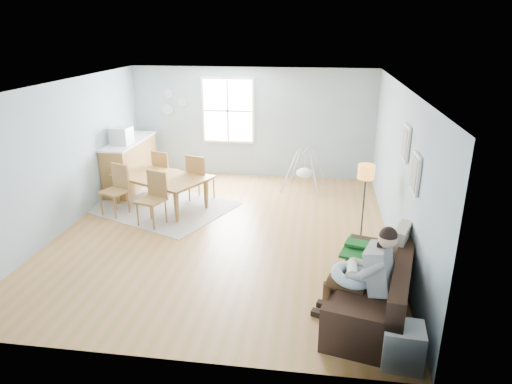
# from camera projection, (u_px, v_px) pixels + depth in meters

# --- Properties ---
(room) EXTENTS (8.40, 9.40, 3.90)m
(room) POSITION_uv_depth(u_px,v_px,m) (222.00, 101.00, 7.69)
(room) COLOR olive
(window) EXTENTS (1.32, 0.08, 1.62)m
(window) POSITION_uv_depth(u_px,v_px,m) (228.00, 111.00, 11.25)
(window) COLOR white
(window) RESTS_ON room
(pictures) EXTENTS (0.05, 1.34, 0.74)m
(pictures) POSITION_uv_depth(u_px,v_px,m) (410.00, 157.00, 6.52)
(pictures) COLOR white
(pictures) RESTS_ON room
(wall_plates) EXTENTS (0.67, 0.02, 0.66)m
(wall_plates) POSITION_uv_depth(u_px,v_px,m) (173.00, 102.00, 11.38)
(wall_plates) COLOR #95ABB3
(wall_plates) RESTS_ON room
(sofa) EXTENTS (1.37, 2.29, 0.87)m
(sofa) POSITION_uv_depth(u_px,v_px,m) (376.00, 292.00, 6.02)
(sofa) COLOR black
(sofa) RESTS_ON room
(green_throw) EXTENTS (1.16, 1.03, 0.04)m
(green_throw) POSITION_uv_depth(u_px,v_px,m) (378.00, 251.00, 6.59)
(green_throw) COLOR #155F27
(green_throw) RESTS_ON sofa
(beige_pillow) EXTENTS (0.32, 0.54, 0.53)m
(beige_pillow) POSITION_uv_depth(u_px,v_px,m) (401.00, 244.00, 6.27)
(beige_pillow) COLOR #B8AB8D
(beige_pillow) RESTS_ON sofa
(father) EXTENTS (1.05, 0.68, 1.40)m
(father) POSITION_uv_depth(u_px,v_px,m) (365.00, 272.00, 5.65)
(father) COLOR gray
(father) RESTS_ON sofa
(nursing_pillow) EXTENTS (0.67, 0.66, 0.22)m
(nursing_pillow) POSITION_uv_depth(u_px,v_px,m) (352.00, 275.00, 5.73)
(nursing_pillow) COLOR #A7C4D1
(nursing_pillow) RESTS_ON father
(infant) EXTENTS (0.15, 0.38, 0.14)m
(infant) POSITION_uv_depth(u_px,v_px,m) (353.00, 268.00, 5.73)
(infant) COLOR silver
(infant) RESTS_ON nursing_pillow
(toddler) EXTENTS (0.60, 0.37, 0.90)m
(toddler) POSITION_uv_depth(u_px,v_px,m) (375.00, 255.00, 6.08)
(toddler) COLOR white
(toddler) RESTS_ON sofa
(floor_lamp) EXTENTS (0.28, 0.28, 1.41)m
(floor_lamp) POSITION_uv_depth(u_px,v_px,m) (366.00, 178.00, 7.78)
(floor_lamp) COLOR black
(floor_lamp) RESTS_ON room
(storage_cube) EXTENTS (0.48, 0.43, 0.50)m
(storage_cube) POSITION_uv_depth(u_px,v_px,m) (402.00, 346.00, 5.10)
(storage_cube) COLOR silver
(storage_cube) RESTS_ON room
(rug) EXTENTS (3.38, 3.03, 0.01)m
(rug) POSITION_uv_depth(u_px,v_px,m) (161.00, 207.00, 9.69)
(rug) COLOR #9D9A90
(rug) RESTS_ON room
(dining_table) EXTENTS (2.20, 1.82, 0.68)m
(dining_table) POSITION_uv_depth(u_px,v_px,m) (160.00, 192.00, 9.57)
(dining_table) COLOR olive
(dining_table) RESTS_ON rug
(chair_sw) EXTENTS (0.60, 0.60, 1.02)m
(chair_sw) POSITION_uv_depth(u_px,v_px,m) (117.00, 186.00, 9.18)
(chair_sw) COLOR brown
(chair_sw) RESTS_ON rug
(chair_se) EXTENTS (0.59, 0.59, 1.03)m
(chair_se) POSITION_uv_depth(u_px,v_px,m) (154.00, 194.00, 8.70)
(chair_se) COLOR brown
(chair_se) RESTS_ON rug
(chair_nw) EXTENTS (0.57, 0.57, 1.01)m
(chair_nw) POSITION_uv_depth(u_px,v_px,m) (164.00, 169.00, 10.28)
(chair_nw) COLOR brown
(chair_nw) RESTS_ON rug
(chair_ne) EXTENTS (0.60, 0.60, 1.06)m
(chair_ne) POSITION_uv_depth(u_px,v_px,m) (199.00, 175.00, 9.78)
(chair_ne) COLOR brown
(chair_ne) RESTS_ON rug
(counter) EXTENTS (0.61, 2.03, 1.14)m
(counter) POSITION_uv_depth(u_px,v_px,m) (131.00, 163.00, 10.72)
(counter) COLOR olive
(counter) RESTS_ON room
(monitor) EXTENTS (0.44, 0.42, 0.39)m
(monitor) POSITION_uv_depth(u_px,v_px,m) (121.00, 136.00, 10.10)
(monitor) COLOR silver
(monitor) RESTS_ON counter
(baby_swing) EXTENTS (1.09, 1.11, 0.94)m
(baby_swing) POSITION_uv_depth(u_px,v_px,m) (304.00, 172.00, 10.58)
(baby_swing) COLOR silver
(baby_swing) RESTS_ON room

